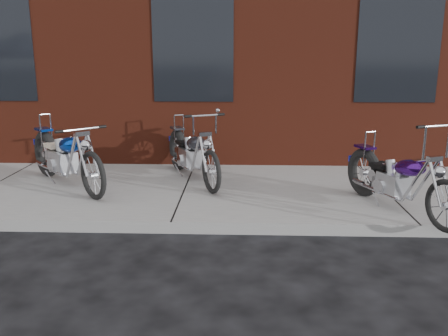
{
  "coord_description": "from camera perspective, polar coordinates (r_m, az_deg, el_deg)",
  "views": [
    {
      "loc": [
        0.85,
        -5.39,
        2.18
      ],
      "look_at": [
        0.62,
        0.8,
        0.64
      ],
      "focal_mm": 38.0,
      "sensor_mm": 36.0,
      "label": 1
    }
  ],
  "objects": [
    {
      "name": "chopper_blue",
      "position": [
        7.59,
        -18.51,
        1.08
      ],
      "size": [
        1.73,
        1.81,
        1.04
      ],
      "rotation": [
        0.0,
        0.0,
        -0.81
      ],
      "color": "black",
      "rests_on": "sidewalk"
    },
    {
      "name": "ground",
      "position": [
        5.88,
        -6.38,
        -7.88
      ],
      "size": [
        120.0,
        120.0,
        0.0
      ],
      "primitive_type": "plane",
      "color": "black",
      "rests_on": "ground"
    },
    {
      "name": "sidewalk",
      "position": [
        7.26,
        -4.68,
        -2.93
      ],
      "size": [
        22.0,
        3.0,
        0.15
      ],
      "primitive_type": "cube",
      "color": "gray",
      "rests_on": "ground"
    },
    {
      "name": "chopper_purple",
      "position": [
        6.49,
        20.18,
        -1.52
      ],
      "size": [
        0.93,
        2.04,
        1.21
      ],
      "rotation": [
        0.0,
        0.0,
        -1.18
      ],
      "color": "black",
      "rests_on": "sidewalk"
    },
    {
      "name": "chopper_third",
      "position": [
        7.6,
        -3.87,
        1.57
      ],
      "size": [
        1.05,
        2.05,
        1.13
      ],
      "rotation": [
        0.0,
        0.0,
        -1.12
      ],
      "color": "black",
      "rests_on": "sidewalk"
    }
  ]
}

